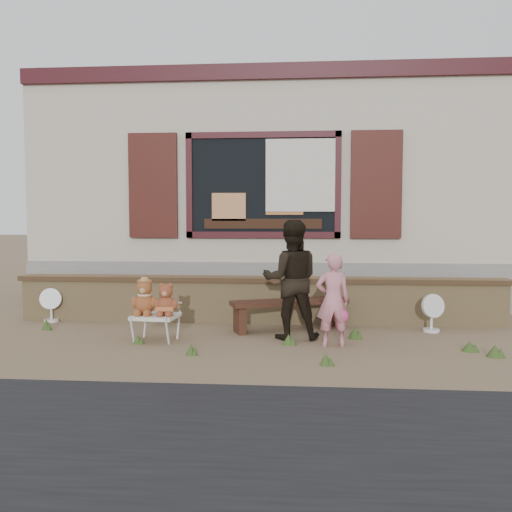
# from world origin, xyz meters

# --- Properties ---
(ground) EXTENTS (80.00, 80.00, 0.00)m
(ground) POSITION_xyz_m (0.00, 0.00, 0.00)
(ground) COLOR brown
(ground) RESTS_ON ground
(shopfront) EXTENTS (8.04, 5.13, 4.00)m
(shopfront) POSITION_xyz_m (0.00, 4.49, 2.00)
(shopfront) COLOR #B7A894
(shopfront) RESTS_ON ground
(brick_wall) EXTENTS (7.10, 0.36, 0.67)m
(brick_wall) POSITION_xyz_m (0.00, 1.00, 0.34)
(brick_wall) COLOR tan
(brick_wall) RESTS_ON ground
(bench) EXTENTS (1.63, 0.93, 0.41)m
(bench) POSITION_xyz_m (0.47, 0.50, 0.30)
(bench) COLOR #351C12
(bench) RESTS_ON ground
(folding_chair) EXTENTS (0.57, 0.52, 0.32)m
(folding_chair) POSITION_xyz_m (-1.18, -0.28, 0.29)
(folding_chair) COLOR white
(folding_chair) RESTS_ON ground
(teddy_bear_left) EXTENTS (0.36, 0.32, 0.45)m
(teddy_bear_left) POSITION_xyz_m (-1.32, -0.27, 0.55)
(teddy_bear_left) COLOR brown
(teddy_bear_left) RESTS_ON folding_chair
(teddy_bear_right) EXTENTS (0.32, 0.29, 0.41)m
(teddy_bear_right) POSITION_xyz_m (-1.04, -0.30, 0.53)
(teddy_bear_right) COLOR brown
(teddy_bear_right) RESTS_ON folding_chair
(child) EXTENTS (0.44, 0.32, 1.11)m
(child) POSITION_xyz_m (0.99, -0.40, 0.56)
(child) COLOR pink
(child) RESTS_ON ground
(adult) EXTENTS (0.76, 0.61, 1.50)m
(adult) POSITION_xyz_m (0.50, -0.02, 0.75)
(adult) COLOR black
(adult) RESTS_ON ground
(fan_left) EXTENTS (0.32, 0.21, 0.50)m
(fan_left) POSITION_xyz_m (-3.04, 0.80, 0.25)
(fan_left) COLOR white
(fan_left) RESTS_ON ground
(fan_right) EXTENTS (0.33, 0.22, 0.51)m
(fan_right) POSITION_xyz_m (2.36, 0.53, 0.26)
(fan_right) COLOR white
(fan_right) RESTS_ON ground
(grass_tufts) EXTENTS (5.74, 1.61, 0.16)m
(grass_tufts) POSITION_xyz_m (0.84, -0.46, 0.07)
(grass_tufts) COLOR #354E1F
(grass_tufts) RESTS_ON ground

